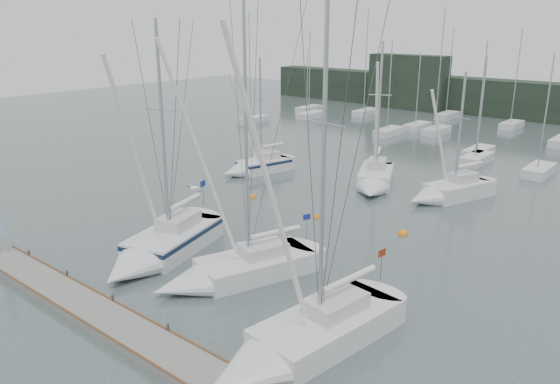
{
  "coord_description": "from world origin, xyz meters",
  "views": [
    {
      "loc": [
        18.48,
        -16.51,
        12.83
      ],
      "look_at": [
        0.6,
        5.0,
        4.03
      ],
      "focal_mm": 35.0,
      "sensor_mm": 36.0,
      "label": 1
    }
  ],
  "objects": [
    {
      "name": "sailboat_near_right",
      "position": [
        6.9,
        -1.82,
        0.56
      ],
      "size": [
        4.18,
        10.03,
        15.67
      ],
      "rotation": [
        0.0,
        0.0,
        -0.14
      ],
      "color": "silver",
      "rests_on": "ground"
    },
    {
      "name": "buoy_c",
      "position": [
        -8.31,
        12.5,
        0.0
      ],
      "size": [
        0.52,
        0.52,
        0.52
      ],
      "primitive_type": "sphere",
      "color": "orange",
      "rests_on": "ground"
    },
    {
      "name": "dock",
      "position": [
        0.0,
        -5.0,
        0.2
      ],
      "size": [
        24.0,
        2.0,
        0.4
      ],
      "primitive_type": "cube",
      "color": "slate",
      "rests_on": "ground"
    },
    {
      "name": "buoy_a",
      "position": [
        -1.98,
        11.99,
        0.0
      ],
      "size": [
        0.5,
        0.5,
        0.5
      ],
      "primitive_type": "sphere",
      "color": "orange",
      "rests_on": "ground"
    },
    {
      "name": "far_treeline",
      "position": [
        0.0,
        62.0,
        2.5
      ],
      "size": [
        90.0,
        4.0,
        5.0
      ],
      "primitive_type": "cube",
      "color": "black",
      "rests_on": "ground"
    },
    {
      "name": "mast_forest",
      "position": [
        -0.94,
        43.1,
        0.48
      ],
      "size": [
        61.19,
        27.88,
        14.67
      ],
      "color": "silver",
      "rests_on": "ground"
    },
    {
      "name": "sailboat_mid_b",
      "position": [
        -2.4,
        20.36,
        0.59
      ],
      "size": [
        5.53,
        8.02,
        12.19
      ],
      "rotation": [
        0.0,
        0.0,
        0.43
      ],
      "color": "silver",
      "rests_on": "ground"
    },
    {
      "name": "sailboat_mid_a",
      "position": [
        -12.89,
        17.59,
        0.56
      ],
      "size": [
        3.82,
        6.87,
        10.65
      ],
      "rotation": [
        0.0,
        0.0,
        -0.24
      ],
      "color": "silver",
      "rests_on": "ground"
    },
    {
      "name": "far_building_left",
      "position": [
        -20.0,
        60.0,
        4.0
      ],
      "size": [
        12.0,
        3.0,
        8.0
      ],
      "primitive_type": "cube",
      "color": "black",
      "rests_on": "ground"
    },
    {
      "name": "sailboat_near_center",
      "position": [
        0.08,
        1.06,
        0.5
      ],
      "size": [
        5.55,
        9.03,
        14.84
      ],
      "rotation": [
        0.0,
        0.0,
        -0.34
      ],
      "color": "silver",
      "rests_on": "ground"
    },
    {
      "name": "sailboat_mid_c",
      "position": [
        3.15,
        21.15,
        0.56
      ],
      "size": [
        4.76,
        7.64,
        10.14
      ],
      "rotation": [
        0.0,
        0.0,
        -0.36
      ],
      "color": "silver",
      "rests_on": "ground"
    },
    {
      "name": "sailboat_near_left",
      "position": [
        -4.76,
        0.65,
        0.61
      ],
      "size": [
        5.31,
        9.5,
        14.0
      ],
      "rotation": [
        0.0,
        0.0,
        0.27
      ],
      "color": "silver",
      "rests_on": "ground"
    },
    {
      "name": "seagull",
      "position": [
        0.8,
        -1.18,
        5.75
      ],
      "size": [
        0.97,
        0.46,
        0.19
      ],
      "rotation": [
        0.0,
        0.0,
        -0.21
      ],
      "color": "white",
      "rests_on": "ground"
    },
    {
      "name": "ground",
      "position": [
        0.0,
        0.0,
        0.0
      ],
      "size": [
        160.0,
        160.0,
        0.0
      ],
      "primitive_type": "plane",
      "color": "#445350",
      "rests_on": "ground"
    },
    {
      "name": "buoy_b",
      "position": [
        4.04,
        12.96,
        0.0
      ],
      "size": [
        0.65,
        0.65,
        0.65
      ],
      "primitive_type": "sphere",
      "color": "orange",
      "rests_on": "ground"
    }
  ]
}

